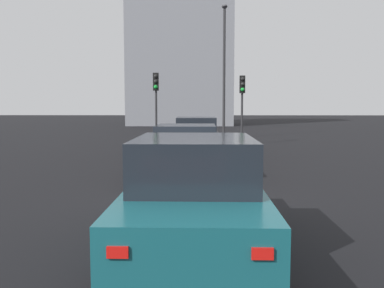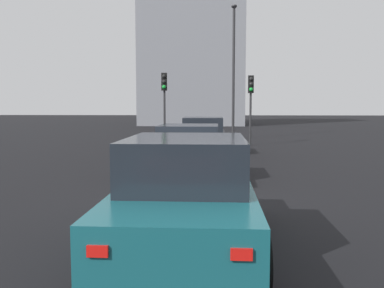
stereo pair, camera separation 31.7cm
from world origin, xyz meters
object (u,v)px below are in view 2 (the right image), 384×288
object	(u,v)px
street_lamp_kerbside	(234,62)
car_grey_second	(189,153)
car_teal_third	(187,195)
traffic_light_near_left	(164,93)
car_black_lead	(203,136)
traffic_light_near_right	(251,95)

from	to	relation	value
street_lamp_kerbside	car_grey_second	bearing A→B (deg)	172.74
car_teal_third	traffic_light_near_left	size ratio (longest dim) A/B	1.25
car_black_lead	car_teal_third	bearing A→B (deg)	-179.82
car_teal_third	street_lamp_kerbside	world-z (taller)	street_lamp_kerbside
traffic_light_near_right	street_lamp_kerbside	world-z (taller)	street_lamp_kerbside
traffic_light_near_left	car_grey_second	bearing A→B (deg)	10.63
car_teal_third	traffic_light_near_right	world-z (taller)	traffic_light_near_right
traffic_light_near_left	traffic_light_near_right	bearing A→B (deg)	94.64
car_grey_second	traffic_light_near_left	xyz separation A→B (m)	(9.84, 1.90, 1.96)
car_black_lead	street_lamp_kerbside	world-z (taller)	street_lamp_kerbside
car_black_lead	traffic_light_near_left	world-z (taller)	traffic_light_near_left
car_teal_third	street_lamp_kerbside	xyz separation A→B (m)	(20.11, -1.49, 3.96)
car_black_lead	traffic_light_near_left	bearing A→B (deg)	29.37
traffic_light_near_left	street_lamp_kerbside	world-z (taller)	street_lamp_kerbside
car_black_lead	traffic_light_near_right	size ratio (longest dim) A/B	1.25
car_black_lead	street_lamp_kerbside	size ratio (longest dim) A/B	0.56
traffic_light_near_left	traffic_light_near_right	distance (m)	4.47
traffic_light_near_right	car_teal_third	bearing A→B (deg)	-8.44
car_grey_second	traffic_light_near_right	world-z (taller)	traffic_light_near_right
traffic_light_near_left	car_teal_third	bearing A→B (deg)	7.78
car_grey_second	car_teal_third	world-z (taller)	car_teal_third
car_teal_third	traffic_light_near_right	bearing A→B (deg)	-7.56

